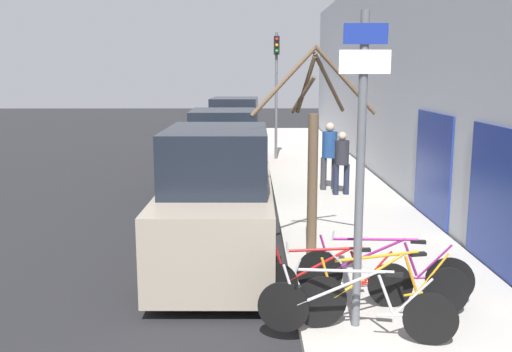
{
  "coord_description": "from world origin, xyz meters",
  "views": [
    {
      "loc": [
        0.4,
        -2.52,
        3.22
      ],
      "look_at": [
        0.49,
        8.02,
        1.32
      ],
      "focal_mm": 40.0,
      "sensor_mm": 36.0,
      "label": 1
    }
  ],
  "objects_px": {
    "parked_car_0": "(218,205)",
    "parked_car_2": "(235,136)",
    "bicycle_1": "(385,293)",
    "street_tree": "(313,155)",
    "pedestrian_far": "(329,151)",
    "bicycle_2": "(333,281)",
    "parked_car_1": "(224,157)",
    "bicycle_3": "(384,273)",
    "bicycle_0": "(355,308)",
    "pedestrian_near": "(342,159)",
    "traffic_light": "(276,79)",
    "signpost": "(361,161)"
  },
  "relations": [
    {
      "from": "parked_car_0",
      "to": "parked_car_2",
      "type": "distance_m",
      "value": 10.67
    },
    {
      "from": "bicycle_1",
      "to": "street_tree",
      "type": "distance_m",
      "value": 3.14
    },
    {
      "from": "pedestrian_far",
      "to": "street_tree",
      "type": "xyz_separation_m",
      "value": [
        -1.04,
        -5.54,
        0.68
      ]
    },
    {
      "from": "bicycle_1",
      "to": "bicycle_2",
      "type": "xyz_separation_m",
      "value": [
        -0.58,
        0.49,
        -0.03
      ]
    },
    {
      "from": "bicycle_2",
      "to": "street_tree",
      "type": "relative_size",
      "value": 0.6
    },
    {
      "from": "bicycle_2",
      "to": "bicycle_1",
      "type": "bearing_deg",
      "value": -128.95
    },
    {
      "from": "parked_car_1",
      "to": "parked_car_2",
      "type": "height_order",
      "value": "parked_car_2"
    },
    {
      "from": "bicycle_3",
      "to": "parked_car_2",
      "type": "relative_size",
      "value": 0.52
    },
    {
      "from": "street_tree",
      "to": "parked_car_2",
      "type": "bearing_deg",
      "value": 98.74
    },
    {
      "from": "bicycle_0",
      "to": "parked_car_0",
      "type": "bearing_deg",
      "value": 42.33
    },
    {
      "from": "parked_car_2",
      "to": "pedestrian_near",
      "type": "height_order",
      "value": "parked_car_2"
    },
    {
      "from": "parked_car_0",
      "to": "pedestrian_near",
      "type": "relative_size",
      "value": 2.9
    },
    {
      "from": "bicycle_0",
      "to": "bicycle_2",
      "type": "bearing_deg",
      "value": 19.88
    },
    {
      "from": "bicycle_1",
      "to": "traffic_light",
      "type": "bearing_deg",
      "value": -7.35
    },
    {
      "from": "signpost",
      "to": "pedestrian_near",
      "type": "bearing_deg",
      "value": 82.45
    },
    {
      "from": "parked_car_0",
      "to": "bicycle_2",
      "type": "bearing_deg",
      "value": -51.45
    },
    {
      "from": "bicycle_3",
      "to": "pedestrian_far",
      "type": "relative_size",
      "value": 1.32
    },
    {
      "from": "parked_car_1",
      "to": "traffic_light",
      "type": "height_order",
      "value": "traffic_light"
    },
    {
      "from": "parked_car_2",
      "to": "traffic_light",
      "type": "height_order",
      "value": "traffic_light"
    },
    {
      "from": "parked_car_0",
      "to": "bicycle_1",
      "type": "bearing_deg",
      "value": -48.84
    },
    {
      "from": "bicycle_0",
      "to": "parked_car_2",
      "type": "relative_size",
      "value": 0.5
    },
    {
      "from": "bicycle_2",
      "to": "pedestrian_far",
      "type": "bearing_deg",
      "value": -6.01
    },
    {
      "from": "parked_car_2",
      "to": "pedestrian_near",
      "type": "relative_size",
      "value": 2.81
    },
    {
      "from": "signpost",
      "to": "bicycle_0",
      "type": "xyz_separation_m",
      "value": [
        -0.08,
        -0.35,
        -1.69
      ]
    },
    {
      "from": "parked_car_2",
      "to": "pedestrian_far",
      "type": "xyz_separation_m",
      "value": [
        2.65,
        -4.94,
        0.12
      ]
    },
    {
      "from": "bicycle_0",
      "to": "parked_car_1",
      "type": "xyz_separation_m",
      "value": [
        -1.93,
        8.74,
        0.52
      ]
    },
    {
      "from": "parked_car_0",
      "to": "pedestrian_near",
      "type": "distance_m",
      "value": 5.82
    },
    {
      "from": "bicycle_1",
      "to": "traffic_light",
      "type": "xyz_separation_m",
      "value": [
        -0.76,
        13.91,
        2.49
      ]
    },
    {
      "from": "parked_car_2",
      "to": "traffic_light",
      "type": "relative_size",
      "value": 1.01
    },
    {
      "from": "bicycle_2",
      "to": "traffic_light",
      "type": "height_order",
      "value": "traffic_light"
    },
    {
      "from": "street_tree",
      "to": "traffic_light",
      "type": "relative_size",
      "value": 0.79
    },
    {
      "from": "bicycle_0",
      "to": "street_tree",
      "type": "relative_size",
      "value": 0.64
    },
    {
      "from": "bicycle_1",
      "to": "pedestrian_far",
      "type": "relative_size",
      "value": 1.28
    },
    {
      "from": "bicycle_2",
      "to": "bicycle_3",
      "type": "height_order",
      "value": "bicycle_3"
    },
    {
      "from": "signpost",
      "to": "parked_car_1",
      "type": "height_order",
      "value": "signpost"
    },
    {
      "from": "parked_car_2",
      "to": "parked_car_1",
      "type": "bearing_deg",
      "value": -89.41
    },
    {
      "from": "parked_car_0",
      "to": "parked_car_2",
      "type": "relative_size",
      "value": 1.03
    },
    {
      "from": "bicycle_1",
      "to": "pedestrian_far",
      "type": "distance_m",
      "value": 8.35
    },
    {
      "from": "bicycle_1",
      "to": "traffic_light",
      "type": "relative_size",
      "value": 0.51
    },
    {
      "from": "parked_car_0",
      "to": "street_tree",
      "type": "xyz_separation_m",
      "value": [
        1.6,
        0.18,
        0.81
      ]
    },
    {
      "from": "parked_car_1",
      "to": "parked_car_2",
      "type": "bearing_deg",
      "value": 87.39
    },
    {
      "from": "parked_car_2",
      "to": "traffic_light",
      "type": "xyz_separation_m",
      "value": [
        1.47,
        0.64,
        1.97
      ]
    },
    {
      "from": "traffic_light",
      "to": "parked_car_0",
      "type": "bearing_deg",
      "value": -97.37
    },
    {
      "from": "signpost",
      "to": "bicycle_2",
      "type": "distance_m",
      "value": 1.81
    },
    {
      "from": "signpost",
      "to": "bicycle_2",
      "type": "height_order",
      "value": "signpost"
    },
    {
      "from": "bicycle_1",
      "to": "parked_car_2",
      "type": "distance_m",
      "value": 13.46
    },
    {
      "from": "signpost",
      "to": "parked_car_2",
      "type": "bearing_deg",
      "value": 97.91
    },
    {
      "from": "parked_car_2",
      "to": "pedestrian_near",
      "type": "xyz_separation_m",
      "value": [
        2.88,
        -5.6,
        0.02
      ]
    },
    {
      "from": "pedestrian_far",
      "to": "bicycle_0",
      "type": "bearing_deg",
      "value": 71.76
    },
    {
      "from": "bicycle_2",
      "to": "parked_car_2",
      "type": "xyz_separation_m",
      "value": [
        -1.65,
        12.77,
        0.56
      ]
    }
  ]
}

